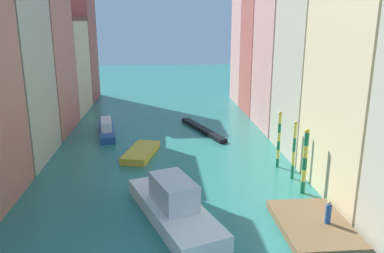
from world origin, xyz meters
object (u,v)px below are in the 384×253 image
at_px(mooring_pole_2, 279,139).
at_px(mooring_pole_0, 305,161).
at_px(motorboat_1, 107,129).
at_px(person_on_dock, 328,213).
at_px(waterfront_dock, 313,225).
at_px(motorboat_0, 141,152).
at_px(vaporetto_white, 174,205).
at_px(gondola_black, 202,130).
at_px(mooring_pole_1, 294,150).

bearing_deg(mooring_pole_2, mooring_pole_0, -86.63).
bearing_deg(motorboat_1, person_on_dock, -53.45).
xyz_separation_m(waterfront_dock, motorboat_0, (-11.54, 14.77, 0.09)).
distance_m(mooring_pole_2, motorboat_0, 13.28).
height_order(vaporetto_white, motorboat_0, vaporetto_white).
bearing_deg(vaporetto_white, waterfront_dock, -13.71).
bearing_deg(mooring_pole_0, person_on_dock, -94.42).
distance_m(waterfront_dock, gondola_black, 23.22).
relative_size(waterfront_dock, mooring_pole_1, 1.30).
xyz_separation_m(mooring_pole_2, motorboat_1, (-16.70, 11.46, -1.93)).
bearing_deg(motorboat_0, gondola_black, 49.01).
bearing_deg(mooring_pole_0, gondola_black, 108.38).
bearing_deg(waterfront_dock, motorboat_1, 125.46).
relative_size(person_on_dock, motorboat_0, 0.24).
bearing_deg(person_on_dock, mooring_pole_0, 85.58).
distance_m(gondola_black, motorboat_1, 11.22).
relative_size(mooring_pole_2, motorboat_1, 0.68).
relative_size(person_on_dock, mooring_pole_1, 0.30).
xyz_separation_m(vaporetto_white, motorboat_1, (-7.01, 20.04, -0.25)).
bearing_deg(mooring_pole_1, motorboat_0, 152.50).
relative_size(person_on_dock, mooring_pole_0, 0.29).
bearing_deg(gondola_black, motorboat_0, -130.99).
bearing_deg(vaporetto_white, mooring_pole_2, 41.54).
bearing_deg(motorboat_0, mooring_pole_0, -36.77).
height_order(waterfront_dock, mooring_pole_0, mooring_pole_0).
distance_m(mooring_pole_2, vaporetto_white, 13.05).
bearing_deg(waterfront_dock, mooring_pole_1, 80.41).
height_order(mooring_pole_0, motorboat_1, mooring_pole_0).
relative_size(gondola_black, motorboat_0, 1.61).
bearing_deg(mooring_pole_0, waterfront_dock, -103.16).
bearing_deg(mooring_pole_1, vaporetto_white, -149.77).
relative_size(mooring_pole_2, vaporetto_white, 0.48).
xyz_separation_m(person_on_dock, mooring_pole_0, (0.42, 5.45, 1.43)).
bearing_deg(motorboat_0, motorboat_1, 119.89).
distance_m(mooring_pole_1, mooring_pole_2, 2.71).
relative_size(mooring_pole_2, motorboat_0, 0.82).
height_order(person_on_dock, mooring_pole_2, mooring_pole_2).
bearing_deg(mooring_pole_1, gondola_black, 112.07).
bearing_deg(person_on_dock, motorboat_1, 126.55).
height_order(mooring_pole_0, vaporetto_white, mooring_pole_0).
bearing_deg(gondola_black, mooring_pole_1, -67.93).
bearing_deg(motorboat_1, motorboat_0, -60.11).
bearing_deg(mooring_pole_0, motorboat_1, 135.13).
bearing_deg(mooring_pole_1, mooring_pole_0, -92.79).
bearing_deg(person_on_dock, gondola_black, 103.23).
xyz_separation_m(waterfront_dock, motorboat_1, (-15.80, 22.18, 0.44)).
xyz_separation_m(motorboat_0, motorboat_1, (-4.26, 7.41, 0.36)).
xyz_separation_m(mooring_pole_2, motorboat_0, (-12.44, 4.05, -2.29)).
xyz_separation_m(gondola_black, motorboat_0, (-6.94, -7.99, 0.10)).
relative_size(mooring_pole_2, gondola_black, 0.51).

